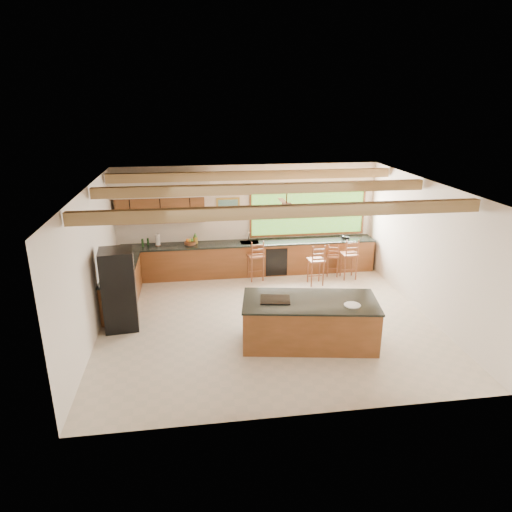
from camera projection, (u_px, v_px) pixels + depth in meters
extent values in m
plane|color=beige|center=(267.00, 320.00, 10.14)|extent=(7.20, 7.20, 0.00)
cube|color=beige|center=(248.00, 219.00, 12.69)|extent=(7.20, 0.04, 3.00)
cube|color=beige|center=(304.00, 329.00, 6.61)|extent=(7.20, 0.04, 3.00)
cube|color=beige|center=(91.00, 265.00, 9.17)|extent=(0.04, 6.50, 3.00)
cube|color=beige|center=(427.00, 249.00, 10.14)|extent=(0.04, 6.50, 3.00)
cube|color=#926F49|center=(268.00, 186.00, 9.16)|extent=(7.20, 6.50, 0.04)
cube|color=olive|center=(284.00, 211.00, 7.71)|extent=(7.10, 0.15, 0.22)
cube|color=olive|center=(264.00, 189.00, 9.68)|extent=(7.10, 0.15, 0.22)
cube|color=olive|center=(252.00, 175.00, 11.36)|extent=(7.10, 0.15, 0.22)
cube|color=brown|center=(161.00, 209.00, 12.07)|extent=(2.30, 0.35, 0.70)
cube|color=beige|center=(159.00, 187.00, 11.81)|extent=(2.60, 0.50, 0.48)
cylinder|color=#FFEABF|center=(132.00, 197.00, 11.79)|extent=(0.10, 0.10, 0.01)
cylinder|color=#FFEABF|center=(187.00, 195.00, 11.98)|extent=(0.10, 0.10, 0.01)
cube|color=#78AF3E|center=(308.00, 211.00, 12.84)|extent=(3.20, 0.04, 1.30)
cube|color=#AF8835|center=(228.00, 207.00, 12.48)|extent=(0.64, 0.03, 0.54)
cube|color=#477F68|center=(228.00, 208.00, 12.46)|extent=(0.54, 0.01, 0.44)
cube|color=brown|center=(250.00, 259.00, 12.72)|extent=(7.00, 0.65, 0.88)
cube|color=black|center=(250.00, 243.00, 12.57)|extent=(7.04, 0.69, 0.04)
cube|color=brown|center=(122.00, 287.00, 10.82)|extent=(0.65, 2.35, 0.88)
cube|color=black|center=(120.00, 269.00, 10.67)|extent=(0.69, 2.39, 0.04)
cube|color=black|center=(276.00, 262.00, 12.51)|extent=(0.60, 0.02, 0.78)
cube|color=silver|center=(250.00, 243.00, 12.57)|extent=(0.50, 0.38, 0.03)
cylinder|color=silver|center=(249.00, 235.00, 12.70)|extent=(0.03, 0.03, 0.30)
cylinder|color=silver|center=(249.00, 232.00, 12.57)|extent=(0.03, 0.20, 0.03)
cylinder|color=silver|center=(158.00, 240.00, 12.26)|extent=(0.13, 0.13, 0.31)
cylinder|color=#1E3E19|center=(143.00, 243.00, 12.17)|extent=(0.06, 0.06, 0.21)
cylinder|color=#1E3E19|center=(148.00, 242.00, 12.30)|extent=(0.05, 0.05, 0.19)
cube|color=black|center=(345.00, 237.00, 12.89)|extent=(0.22, 0.19, 0.09)
cube|color=brown|center=(309.00, 322.00, 9.10)|extent=(2.76, 1.62, 0.88)
cube|color=black|center=(310.00, 301.00, 8.95)|extent=(2.81, 1.66, 0.04)
cube|color=black|center=(275.00, 300.00, 8.96)|extent=(0.65, 0.55, 0.02)
cylinder|color=silver|center=(352.00, 305.00, 8.72)|extent=(0.32, 0.32, 0.02)
cube|color=black|center=(119.00, 290.00, 9.56)|extent=(0.75, 0.73, 1.75)
cube|color=silver|center=(136.00, 289.00, 9.60)|extent=(0.02, 0.05, 1.61)
cube|color=brown|center=(256.00, 256.00, 12.22)|extent=(0.47, 0.47, 0.04)
cylinder|color=brown|center=(250.00, 270.00, 12.17)|extent=(0.04, 0.04, 0.66)
cylinder|color=brown|center=(262.00, 270.00, 12.21)|extent=(0.04, 0.04, 0.66)
cylinder|color=brown|center=(249.00, 266.00, 12.47)|extent=(0.04, 0.04, 0.66)
cylinder|color=brown|center=(261.00, 266.00, 12.51)|extent=(0.04, 0.04, 0.66)
cube|color=brown|center=(316.00, 260.00, 11.91)|extent=(0.42, 0.42, 0.04)
cylinder|color=brown|center=(311.00, 275.00, 11.86)|extent=(0.04, 0.04, 0.66)
cylinder|color=brown|center=(323.00, 274.00, 11.90)|extent=(0.04, 0.04, 0.66)
cylinder|color=brown|center=(308.00, 271.00, 12.16)|extent=(0.04, 0.04, 0.66)
cylinder|color=brown|center=(320.00, 270.00, 12.20)|extent=(0.04, 0.04, 0.66)
cube|color=brown|center=(349.00, 254.00, 12.33)|extent=(0.42, 0.42, 0.04)
cylinder|color=brown|center=(345.00, 269.00, 12.27)|extent=(0.04, 0.04, 0.67)
cylinder|color=brown|center=(356.00, 268.00, 12.31)|extent=(0.04, 0.04, 0.67)
cylinder|color=brown|center=(341.00, 265.00, 12.57)|extent=(0.04, 0.04, 0.67)
cylinder|color=brown|center=(352.00, 264.00, 12.62)|extent=(0.04, 0.04, 0.67)
cube|color=brown|center=(333.00, 256.00, 12.55)|extent=(0.43, 0.43, 0.04)
cylinder|color=brown|center=(329.00, 268.00, 12.51)|extent=(0.03, 0.03, 0.55)
cylinder|color=brown|center=(339.00, 267.00, 12.54)|extent=(0.03, 0.03, 0.55)
cylinder|color=brown|center=(327.00, 265.00, 12.76)|extent=(0.03, 0.03, 0.55)
cylinder|color=brown|center=(336.00, 264.00, 12.79)|extent=(0.03, 0.03, 0.55)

